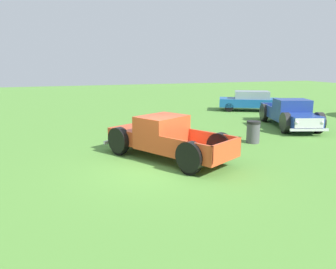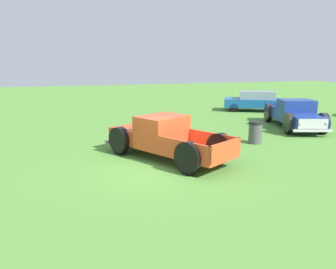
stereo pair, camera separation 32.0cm
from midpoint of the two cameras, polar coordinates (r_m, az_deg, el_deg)
ground_plane at (r=11.16m, az=-0.67°, el=-5.74°), size 80.00×80.00×0.00m
pickup_truck_foreground at (r=12.27m, az=-0.50°, el=-0.50°), size 5.26×4.04×1.54m
pickup_truck_behind_right at (r=18.73m, az=21.40°, el=3.10°), size 5.26×3.14×1.52m
sedan_distant_a at (r=24.55m, az=14.97°, el=5.57°), size 3.45×4.50×1.40m
trash_can at (r=14.88m, az=15.22°, el=0.35°), size 0.59×0.59×0.95m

